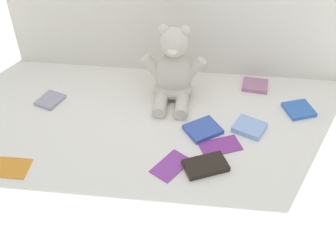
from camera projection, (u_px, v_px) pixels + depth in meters
ground_plane at (173, 129)px, 1.52m from camera, size 3.20×3.20×0.00m
teddy_bear at (173, 72)px, 1.60m from camera, size 0.25×0.21×0.30m
book_case_0 at (299, 110)px, 1.59m from camera, size 0.13×0.13×0.01m
book_case_1 at (203, 129)px, 1.51m from camera, size 0.15×0.15×0.02m
book_case_2 at (206, 166)px, 1.37m from camera, size 0.16×0.13×0.02m
book_case_3 at (8, 167)px, 1.37m from camera, size 0.14×0.09×0.01m
book_case_4 at (255, 85)px, 1.71m from camera, size 0.11×0.10×0.02m
book_case_5 at (50, 100)px, 1.64m from camera, size 0.11×0.12×0.01m
book_case_6 at (171, 165)px, 1.38m from camera, size 0.14×0.15×0.01m
book_case_7 at (220, 146)px, 1.45m from camera, size 0.16×0.13×0.01m
book_case_8 at (249, 127)px, 1.51m from camera, size 0.13×0.13×0.02m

